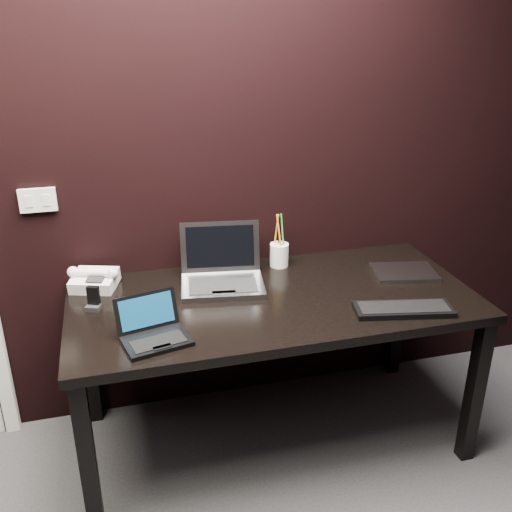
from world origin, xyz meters
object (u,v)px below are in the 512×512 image
object	(u,v)px
closed_laptop	(404,272)
mobile_phone	(94,301)
desk_phone	(94,279)
netbook	(154,332)
ext_keyboard	(403,309)
desk	(273,312)
pen_cup	(279,254)
silver_laptop	(222,275)

from	to	relation	value
closed_laptop	mobile_phone	world-z (taller)	mobile_phone
closed_laptop	desk_phone	bearing A→B (deg)	170.91
netbook	mobile_phone	xyz separation A→B (m)	(-0.21, 0.30, 0.01)
ext_keyboard	mobile_phone	distance (m)	1.24
desk	ext_keyboard	size ratio (longest dim) A/B	4.15
pen_cup	netbook	bearing A→B (deg)	-140.77
silver_laptop	ext_keyboard	distance (m)	0.78
netbook	closed_laptop	bearing A→B (deg)	13.49
desk_phone	mobile_phone	bearing A→B (deg)	-91.15
desk	netbook	world-z (taller)	netbook
desk	netbook	bearing A→B (deg)	-156.98
ext_keyboard	mobile_phone	xyz separation A→B (m)	(-1.20, 0.34, 0.02)
desk	mobile_phone	size ratio (longest dim) A/B	17.36
mobile_phone	pen_cup	distance (m)	0.88
desk	netbook	size ratio (longest dim) A/B	6.19
netbook	pen_cup	bearing A→B (deg)	39.23
silver_laptop	closed_laptop	bearing A→B (deg)	-7.72
closed_laptop	pen_cup	bearing A→B (deg)	155.22
silver_laptop	closed_laptop	xyz separation A→B (m)	(0.82, -0.11, -0.04)
silver_laptop	closed_laptop	size ratio (longest dim) A/B	1.26
netbook	ext_keyboard	xyz separation A→B (m)	(0.98, -0.04, -0.02)
closed_laptop	ext_keyboard	bearing A→B (deg)	-118.62
desk	silver_laptop	world-z (taller)	silver_laptop
desk_phone	ext_keyboard	bearing A→B (deg)	-24.40
closed_laptop	silver_laptop	bearing A→B (deg)	172.28
closed_laptop	pen_cup	size ratio (longest dim) A/B	1.22
netbook	desk_phone	distance (m)	0.54
netbook	ext_keyboard	bearing A→B (deg)	-2.53
netbook	mobile_phone	size ratio (longest dim) A/B	2.81
ext_keyboard	desk_phone	xyz separation A→B (m)	(-1.19, 0.54, 0.03)
silver_laptop	closed_laptop	distance (m)	0.83
desk	ext_keyboard	xyz separation A→B (m)	(0.46, -0.26, 0.09)
desk	pen_cup	bearing A→B (deg)	68.82
netbook	silver_laptop	xyz separation A→B (m)	(0.34, 0.39, 0.02)
desk	desk_phone	size ratio (longest dim) A/B	7.39
desk	pen_cup	distance (m)	0.35
netbook	ext_keyboard	size ratio (longest dim) A/B	0.67
silver_laptop	pen_cup	xyz separation A→B (m)	(0.30, 0.13, 0.01)
desk_phone	desk	bearing A→B (deg)	-20.74
netbook	pen_cup	distance (m)	0.82
ext_keyboard	closed_laptop	world-z (taller)	ext_keyboard
closed_laptop	mobile_phone	bearing A→B (deg)	179.10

